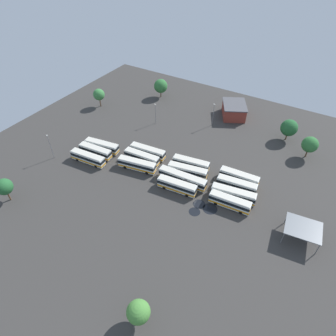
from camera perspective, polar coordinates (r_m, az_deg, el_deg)
The scene contains 29 objects.
ground_plane at distance 91.70m, azimuth -1.27°, elevation -0.74°, with size 127.10×127.10×0.00m, color #383533.
bus_row0_slot0 at distance 89.74m, azimuth 13.84°, elevation -1.78°, with size 11.93×3.22×3.47m.
bus_row0_slot1 at distance 87.12m, azimuth 13.38°, elevation -3.27°, with size 11.84×3.93×3.47m.
bus_row0_slot2 at distance 84.28m, azimuth 12.77°, elevation -5.04°, with size 12.81×4.47×3.47m.
bus_row0_slot3 at distance 81.99m, azimuth 12.09°, elevation -6.56°, with size 11.72×3.43×3.47m.
bus_row1_slot0 at distance 92.11m, azimuth 4.54°, elevation 0.86°, with size 11.91×4.29×3.47m.
bus_row1_slot1 at distance 89.41m, azimuth 3.87°, elevation -0.59°, with size 12.49×4.77×3.47m.
bus_row1_slot2 at distance 86.91m, azimuth 2.91°, elevation -2.04°, with size 15.10×3.32×3.47m.
bus_row1_slot3 at distance 84.55m, azimuth 1.80°, elevation -3.53°, with size 11.99×3.76×3.47m.
bus_row2_slot0 at distance 96.85m, azimuth -4.02°, elevation 3.25°, with size 12.38×3.69×3.47m.
bus_row2_slot1 at distance 94.66m, azimuth -5.20°, elevation 2.12°, with size 12.17×3.29×3.47m.
bus_row2_slot2 at distance 92.00m, azimuth -6.14°, elevation 0.67°, with size 12.62×4.77×3.47m.
bus_row3_slot1 at distance 101.60m, azimuth -12.91°, elevation 4.25°, with size 12.30×4.35×3.47m.
bus_row3_slot2 at distance 99.84m, azimuth -14.13°, elevation 3.26°, with size 11.80×3.52×3.47m.
bus_row3_slot3 at distance 97.59m, azimuth -15.51°, elevation 1.94°, with size 12.24×3.62×3.47m.
depot_building at distance 120.32m, azimuth 12.86°, elevation 11.08°, with size 13.08×14.18×5.35m.
maintenance_shelter at distance 79.17m, azimuth 25.16°, elevation -10.71°, with size 9.39×8.19×4.15m.
lamp_post_far_corner at distance 111.70m, azimuth 8.92°, elevation 10.49°, with size 0.56×0.28×9.11m.
lamp_post_by_building at distance 101.34m, azimuth -22.18°, elevation 4.09°, with size 0.56×0.28×9.21m.
lamp_post_near_entrance at distance 111.91m, azimuth -2.49°, elevation 10.79°, with size 0.56×0.28×8.30m.
tree_east_edge at distance 61.88m, azimuth -5.86°, elevation -26.41°, with size 4.70×4.70×6.84m.
tree_west_edge at distance 126.35m, azimuth -13.47°, elevation 13.90°, with size 4.71×4.71×7.73m.
tree_south_edge at distance 91.37m, azimuth -29.61°, elevation -3.25°, with size 4.67×4.67×7.55m.
tree_north_edge at distance 105.14m, azimuth 26.20°, elevation 4.17°, with size 5.26×5.26×7.66m.
tree_northwest at distance 130.69m, azimuth -1.45°, elevation 15.85°, with size 5.89×5.89×8.07m.
tree_northeast at distance 110.99m, azimuth 22.77°, elevation 7.32°, with size 5.90×5.90×7.93m.
puddle_between_rows at distance 82.58m, azimuth 6.15°, elevation -7.10°, with size 3.51×3.51×0.01m, color black.
puddle_front_lane at distance 80.62m, azimuth 5.24°, elevation -8.60°, with size 3.20×3.20×0.01m, color black.
puddle_back_corner at distance 81.81m, azimuth 8.29°, elevation -7.97°, with size 4.11×4.11×0.01m, color black.
Camera 1 is at (-36.85, 57.06, 61.61)m, focal length 30.91 mm.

